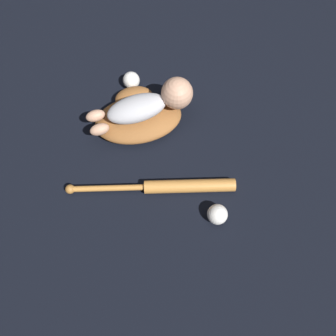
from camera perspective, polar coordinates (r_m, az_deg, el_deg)
The scene contains 6 objects.
ground_plane at distance 1.28m, azimuth -5.73°, elevation 6.99°, with size 6.00×6.00×0.00m, color black.
baseball_glove at distance 1.26m, azimuth -5.30°, elevation 9.12°, with size 0.38×0.32×0.07m.
baby_figure at distance 1.19m, azimuth -2.86°, elevation 11.27°, with size 0.40×0.18×0.12m.
baseball_bat at distance 1.15m, azimuth 0.91°, elevation -3.23°, with size 0.52×0.33×0.05m.
baseball at distance 1.12m, azimuth 8.59°, elevation -7.98°, with size 0.07×0.07×0.07m.
baseball_spare at distance 1.36m, azimuth -6.41°, elevation 14.94°, with size 0.07×0.07×0.07m.
Camera 1 is at (-0.23, -0.60, 1.11)m, focal length 35.00 mm.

